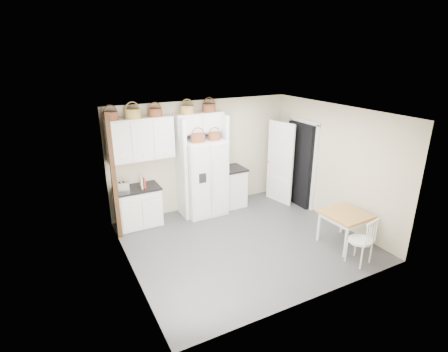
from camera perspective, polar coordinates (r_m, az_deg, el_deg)
floor at (r=7.24m, az=3.34°, el=-10.54°), size 4.50×4.50×0.00m
ceiling at (r=6.34m, az=3.81°, el=10.21°), size 4.50×4.50×0.00m
wall_back at (r=8.36m, az=-3.52°, el=3.43°), size 4.50×0.00×4.50m
wall_left at (r=5.91m, az=-15.54°, el=-4.40°), size 0.00×4.00×4.00m
wall_right at (r=8.02m, az=17.49°, el=1.81°), size 0.00×4.00×4.00m
refrigerator at (r=8.09m, az=-3.27°, el=-0.22°), size 0.92×0.74×1.77m
base_cab_left at (r=7.90m, az=-13.76°, el=-4.96°), size 0.91×0.57×0.84m
base_cab_right at (r=8.65m, az=1.31°, el=-1.82°), size 0.53×0.63×0.93m
dining_table at (r=7.37m, az=19.04°, el=-8.10°), size 0.85×0.85×0.67m
windsor_chair at (r=6.80m, az=21.35°, el=-9.75°), size 0.51×0.48×0.90m
counter_left at (r=7.73m, az=-14.02°, el=-1.98°), size 0.95×0.61×0.04m
counter_right at (r=8.48m, az=1.34°, el=1.24°), size 0.57×0.68×0.04m
toaster at (r=7.55m, az=-16.32°, el=-1.73°), size 0.32×0.22×0.21m
cookbook_red at (r=7.63m, az=-13.02°, el=-1.06°), size 0.06×0.16×0.24m
cookbook_cream at (r=7.62m, az=-13.33°, el=-1.08°), size 0.05×0.17×0.25m
basket_upper_a at (r=7.36m, az=-18.03°, el=9.33°), size 0.29×0.29×0.17m
basket_upper_b at (r=7.45m, az=-14.68°, el=9.84°), size 0.32×0.32×0.19m
basket_upper_c at (r=7.57m, az=-11.20°, el=10.17°), size 0.29×0.29×0.17m
basket_bridge_a at (r=7.80m, az=-6.05°, el=10.74°), size 0.31×0.31×0.18m
basket_bridge_b at (r=8.00m, az=-2.47°, el=11.08°), size 0.32×0.32×0.18m
basket_fridge_a at (r=7.65m, az=-4.28°, el=6.21°), size 0.32×0.32×0.17m
basket_fridge_b at (r=7.81m, az=-1.58°, el=6.49°), size 0.29×0.29×0.16m
upper_cabinet at (r=7.58m, az=-13.52°, el=5.89°), size 1.40×0.34×0.90m
bridge_cabinet at (r=7.95m, az=-4.13°, el=8.69°), size 1.12×0.34×0.45m
fridge_panel_left at (r=7.90m, az=-6.97°, el=1.20°), size 0.08×0.60×2.30m
fridge_panel_right at (r=8.29m, az=-0.38°, el=2.25°), size 0.08×0.60×2.30m
trim_post at (r=7.16m, az=-17.56°, el=-0.32°), size 0.09×0.09×2.60m
doorway_void at (r=8.74m, az=12.33°, el=1.83°), size 0.18×0.85×2.05m
door_slab at (r=8.77m, az=9.13°, el=2.12°), size 0.21×0.79×2.05m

